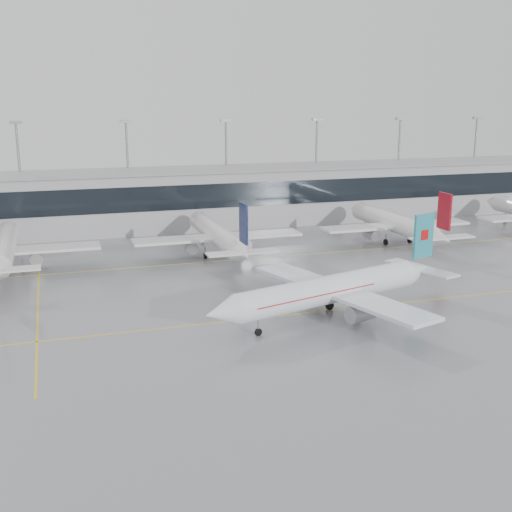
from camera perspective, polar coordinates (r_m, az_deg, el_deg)
name	(u,v)px	position (r m, az deg, el deg)	size (l,w,h in m)	color
ground	(285,315)	(82.03, 2.59, -5.29)	(320.00, 320.00, 0.00)	gray
taxi_line_main	(285,315)	(82.03, 2.59, -5.28)	(120.00, 0.25, 0.01)	yellow
taxi_line_north	(224,261)	(109.48, -2.89, -0.42)	(120.00, 0.25, 0.01)	yellow
taxi_line_cross	(38,303)	(91.62, -18.81, -3.98)	(0.25, 60.00, 0.01)	yellow
terminal	(185,199)	(138.90, -6.37, 5.05)	(180.00, 15.00, 12.00)	#9F9FA3
terminal_glass	(192,197)	(131.37, -5.72, 5.23)	(180.00, 0.20, 5.00)	black
terminal_roof	(184,170)	(138.12, -6.44, 7.59)	(182.00, 16.00, 0.40)	gray
light_masts	(178,162)	(143.86, -6.94, 8.28)	(156.40, 1.00, 22.60)	gray
air_canada_jet	(337,289)	(80.92, 7.17, -2.90)	(36.34, 29.72, 11.67)	white
parked_jet_b	(4,249)	(109.03, -21.51, 0.57)	(29.64, 36.96, 11.72)	white
parked_jet_c	(218,235)	(112.13, -3.41, 1.86)	(29.64, 36.96, 11.72)	white
parked_jet_d	(395,224)	(125.34, 12.29, 2.82)	(29.64, 36.96, 11.72)	white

